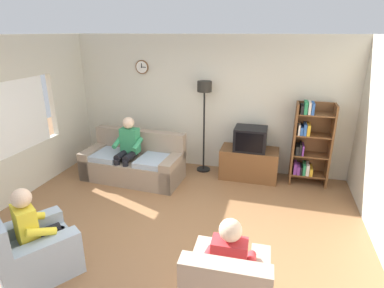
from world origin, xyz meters
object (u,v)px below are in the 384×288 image
object	(u,v)px
floor_lamp	(204,102)
armchair_near_window	(32,252)
person_in_right_armchair	(230,260)
couch	(134,163)
person_on_couch	(128,146)
person_in_left_armchair	(36,226)
tv	(250,139)
bookshelf	(309,143)
tv_stand	(249,163)

from	to	relation	value
floor_lamp	armchair_near_window	world-z (taller)	floor_lamp
floor_lamp	person_in_right_armchair	distance (m)	3.56
couch	person_on_couch	size ratio (longest dim) A/B	1.57
floor_lamp	person_in_left_armchair	bearing A→B (deg)	-110.08
tv	floor_lamp	world-z (taller)	floor_lamp
bookshelf	armchair_near_window	bearing A→B (deg)	-133.99
person_on_couch	person_in_right_armchair	world-z (taller)	person_on_couch
armchair_near_window	person_on_couch	world-z (taller)	person_on_couch
bookshelf	armchair_near_window	distance (m)	4.73
person_on_couch	person_in_right_armchair	bearing A→B (deg)	-46.66
tv_stand	floor_lamp	xyz separation A→B (m)	(-0.94, 0.10, 1.15)
tv	person_in_left_armchair	bearing A→B (deg)	-123.86
tv_stand	person_on_couch	distance (m)	2.37
tv_stand	person_in_right_armchair	bearing A→B (deg)	-87.98
armchair_near_window	tv	bearing A→B (deg)	56.14
armchair_near_window	person_in_right_armchair	distance (m)	2.35
tv	person_in_right_armchair	distance (m)	3.18
tv	person_on_couch	xyz separation A→B (m)	(-2.22, -0.70, -0.12)
person_in_left_armchair	person_on_couch	bearing A→B (deg)	91.47
bookshelf	person_in_right_armchair	bearing A→B (deg)	-106.16
tv_stand	person_in_left_armchair	distance (m)	3.91
tv_stand	floor_lamp	size ratio (longest dim) A/B	0.59
tv_stand	person_in_left_armchair	bearing A→B (deg)	-123.66
person_on_couch	tv_stand	bearing A→B (deg)	18.04
person_in_right_armchair	bookshelf	bearing A→B (deg)	73.84
armchair_near_window	person_in_left_armchair	bearing A→B (deg)	56.33
bookshelf	person_in_right_armchair	world-z (taller)	bookshelf
couch	bookshelf	size ratio (longest dim) A/B	1.23
couch	tv_stand	world-z (taller)	couch
couch	armchair_near_window	world-z (taller)	same
tv_stand	person_in_left_armchair	xyz separation A→B (m)	(-2.16, -3.24, 0.31)
tv_stand	tv	bearing A→B (deg)	-90.00
armchair_near_window	bookshelf	bearing A→B (deg)	46.01
floor_lamp	person_in_right_armchair	world-z (taller)	floor_lamp
person_on_couch	tv	bearing A→B (deg)	17.47
couch	tv	bearing A→B (deg)	15.21
person_in_right_armchair	tv_stand	bearing A→B (deg)	92.02
person_in_left_armchair	floor_lamp	bearing A→B (deg)	69.92
tv	person_in_left_armchair	xyz separation A→B (m)	(-2.16, -3.22, -0.21)
person_in_right_armchair	tv	bearing A→B (deg)	92.04
tv	couch	bearing A→B (deg)	-164.79
tv_stand	bookshelf	bearing A→B (deg)	3.78
couch	tv_stand	bearing A→B (deg)	15.81
tv_stand	person_in_right_armchair	world-z (taller)	person_in_right_armchair
tv	bookshelf	xyz separation A→B (m)	(1.06, 0.09, -0.02)
couch	tv	size ratio (longest dim) A/B	3.24
floor_lamp	tv	bearing A→B (deg)	-7.50
tv_stand	floor_lamp	world-z (taller)	floor_lamp
person_in_right_armchair	armchair_near_window	bearing A→B (deg)	-177.14
couch	floor_lamp	size ratio (longest dim) A/B	1.05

